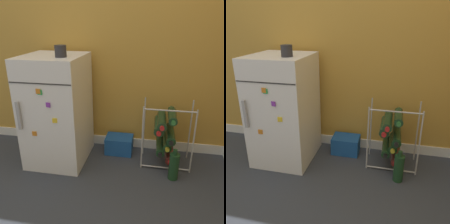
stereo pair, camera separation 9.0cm
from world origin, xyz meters
TOP-DOWN VIEW (x-y plane):
  - ground_plane at (0.00, 0.00)m, footprint 14.00×14.00m
  - wall_back at (0.00, 0.71)m, footprint 7.05×0.07m
  - mini_fridge at (-0.45, 0.37)m, footprint 0.48×0.55m
  - wine_rack at (0.46, 0.45)m, footprint 0.41×0.33m
  - soda_box at (0.06, 0.55)m, footprint 0.25×0.18m
  - fridge_top_cup at (-0.34, 0.28)m, footprint 0.09×0.09m
  - loose_bottle_floor at (0.54, 0.23)m, footprint 0.08×0.08m

SIDE VIEW (x-z plane):
  - ground_plane at x=0.00m, z-range 0.00..0.00m
  - soda_box at x=0.06m, z-range 0.00..0.16m
  - loose_bottle_floor at x=0.54m, z-range -0.02..0.24m
  - wine_rack at x=0.46m, z-range 0.01..0.56m
  - mini_fridge at x=-0.45m, z-range 0.00..0.92m
  - fridge_top_cup at x=-0.34m, z-range 0.92..1.00m
  - wall_back at x=0.00m, z-range -0.01..2.49m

